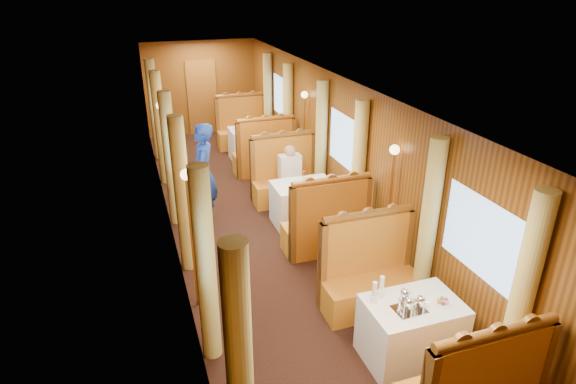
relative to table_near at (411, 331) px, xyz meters
name	(u,v)px	position (x,y,z in m)	size (l,w,h in m)	color
floor	(263,229)	(-0.75, 3.50, -0.38)	(3.00, 12.00, 0.01)	black
ceiling	(259,85)	(-0.75, 3.50, 2.12)	(3.00, 12.00, 0.01)	silver
wall_far	(201,88)	(-0.75, 9.50, 0.88)	(3.00, 2.50, 0.01)	brown
wall_left	(168,173)	(-2.25, 3.50, 0.88)	(12.00, 2.50, 0.01)	brown
wall_right	(345,152)	(0.75, 3.50, 0.88)	(12.00, 2.50, 0.01)	brown
doorway_far	(202,98)	(-0.75, 9.47, 0.62)	(0.80, 0.04, 2.00)	brown
table_near	(411,331)	(0.00, 0.00, 0.00)	(1.05, 0.72, 0.75)	white
banquette_near_aft	(369,278)	(0.00, 1.01, 0.05)	(1.30, 0.55, 1.34)	#A94812
table_mid	(303,204)	(0.00, 3.50, 0.00)	(1.05, 0.72, 0.75)	white
banquette_mid_fwd	(326,227)	(0.00, 2.49, 0.05)	(1.30, 0.55, 1.34)	#A94812
banquette_mid_aft	(285,180)	(0.00, 4.51, 0.05)	(1.30, 0.55, 1.34)	#A94812
table_far	(253,144)	(0.00, 7.00, 0.00)	(1.05, 0.72, 0.75)	white
banquette_far_fwd	(264,155)	(0.00, 5.99, 0.05)	(1.30, 0.55, 1.34)	#A94812
banquette_far_aft	(242,130)	(0.00, 8.01, 0.05)	(1.30, 0.55, 1.34)	#A94812
tea_tray	(409,310)	(-0.12, -0.08, 0.38)	(0.34, 0.26, 0.01)	silver
teapot_left	(409,306)	(-0.14, -0.10, 0.44)	(0.17, 0.12, 0.14)	silver
teapot_right	(420,304)	(0.00, -0.10, 0.44)	(0.16, 0.12, 0.13)	silver
teapot_back	(404,298)	(-0.11, 0.04, 0.45)	(0.17, 0.13, 0.14)	silver
fruit_plate	(442,302)	(0.29, -0.09, 0.39)	(0.20, 0.20, 0.05)	white
cup_inboard	(374,295)	(-0.42, 0.16, 0.48)	(0.08, 0.08, 0.26)	white
cup_outboard	(381,289)	(-0.29, 0.23, 0.48)	(0.08, 0.08, 0.26)	white
rose_vase_mid	(304,174)	(0.00, 3.51, 0.55)	(0.06, 0.06, 0.36)	silver
rose_vase_far	(253,122)	(0.01, 6.97, 0.55)	(0.06, 0.06, 0.36)	silver
window_left_near	(207,289)	(-2.24, 0.00, 1.07)	(1.20, 0.90, 0.01)	#81ADE3
curtain_left_near_a	(240,371)	(-2.13, -0.78, 0.80)	(0.22, 0.22, 2.35)	#C9BD67
curtain_left_near_b	(206,268)	(-2.13, 0.78, 0.80)	(0.22, 0.22, 2.35)	#C9BD67
window_right_near	(481,237)	(0.74, 0.00, 1.07)	(1.20, 0.90, 0.01)	#81ADE3
curtain_right_near_a	(521,302)	(0.63, -0.78, 0.80)	(0.22, 0.22, 2.35)	#C9BD67
curtain_right_near_b	(428,228)	(0.63, 0.78, 0.80)	(0.22, 0.22, 2.35)	#C9BD67
window_left_mid	(167,160)	(-2.24, 3.50, 1.07)	(1.20, 0.90, 0.01)	#81ADE3
curtain_left_mid_a	(183,196)	(-2.13, 2.72, 0.80)	(0.22, 0.22, 2.35)	#C9BD67
curtain_left_mid_b	(171,160)	(-2.13, 4.28, 0.80)	(0.22, 0.22, 2.35)	#C9BD67
window_right_mid	(344,141)	(0.74, 3.50, 1.07)	(1.20, 0.90, 0.01)	#81ADE3
curtain_right_mid_a	(358,173)	(0.63, 2.72, 0.80)	(0.22, 0.22, 2.35)	#C9BD67
curtain_right_mid_b	(321,143)	(0.63, 4.28, 0.80)	(0.22, 0.22, 2.35)	#C9BD67
window_left_far	(151,107)	(-2.24, 7.00, 1.07)	(1.20, 0.90, 0.01)	#81ADE3
curtain_left_far_a	(161,129)	(-2.13, 6.22, 0.80)	(0.22, 0.22, 2.35)	#C9BD67
curtain_left_far_b	(155,110)	(-2.13, 7.78, 0.80)	(0.22, 0.22, 2.35)	#C9BD67
window_right_far	(282,97)	(0.74, 7.00, 1.07)	(1.20, 0.90, 0.01)	#81ADE3
curtain_right_far_a	(288,117)	(0.63, 6.22, 0.80)	(0.22, 0.22, 2.35)	#C9BD67
curtain_right_far_b	(268,101)	(0.63, 7.78, 0.80)	(0.22, 0.22, 2.35)	#C9BD67
sconce_left_fore	(190,212)	(-2.15, 1.75, 1.01)	(0.14, 0.14, 1.95)	#BF8C3F
sconce_right_fore	(391,183)	(0.65, 1.75, 1.01)	(0.14, 0.14, 1.95)	#BF8C3F
sconce_left_aft	(163,132)	(-2.15, 5.25, 1.01)	(0.14, 0.14, 1.95)	#BF8C3F
sconce_right_aft	(304,119)	(0.65, 5.25, 1.01)	(0.14, 0.14, 1.95)	#BF8C3F
steward	(204,174)	(-1.61, 4.15, 0.52)	(0.65, 0.43, 1.79)	navy
passenger	(290,170)	(0.00, 4.22, 0.37)	(0.40, 0.44, 0.76)	beige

